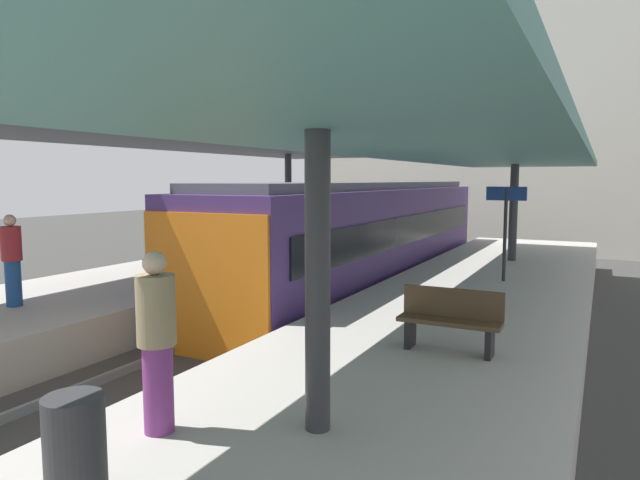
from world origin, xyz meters
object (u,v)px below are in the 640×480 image
object	(u,v)px
passenger_mid_platform	(205,237)
passenger_near_bench	(12,259)
commuter_train	(365,236)
passenger_far_end	(157,339)
platform_bench	(450,318)
litter_bin	(75,449)
platform_sign	(506,212)

from	to	relation	value
passenger_mid_platform	passenger_near_bench	bearing A→B (deg)	-97.15
commuter_train	passenger_far_end	size ratio (longest dim) A/B	8.62
commuter_train	platform_bench	size ratio (longest dim) A/B	10.59
platform_bench	passenger_far_end	xyz separation A→B (m)	(-1.83, -3.74, 0.43)
litter_bin	passenger_mid_platform	bearing A→B (deg)	123.28
platform_bench	passenger_mid_platform	world-z (taller)	passenger_mid_platform
passenger_far_end	passenger_mid_platform	bearing A→B (deg)	125.75
passenger_near_bench	passenger_far_end	bearing A→B (deg)	-24.44
platform_bench	passenger_near_bench	bearing A→B (deg)	-173.31
commuter_train	platform_sign	bearing A→B (deg)	-20.48
passenger_near_bench	passenger_mid_platform	distance (m)	4.94
platform_sign	commuter_train	bearing A→B (deg)	159.52
passenger_near_bench	passenger_far_end	size ratio (longest dim) A/B	1.01
platform_sign	litter_bin	xyz separation A→B (m)	(-1.37, -10.82, -1.22)
platform_bench	passenger_far_end	size ratio (longest dim) A/B	0.81
commuter_train	platform_sign	size ratio (longest dim) A/B	6.71
litter_bin	passenger_far_end	bearing A→B (deg)	102.99
passenger_near_bench	passenger_far_end	xyz separation A→B (m)	(6.16, -2.80, -0.01)
commuter_train	passenger_mid_platform	xyz separation A→B (m)	(-3.06, -3.50, 0.17)
litter_bin	passenger_far_end	size ratio (longest dim) A/B	0.47
commuter_train	passenger_far_end	world-z (taller)	commuter_train
platform_sign	passenger_mid_platform	size ratio (longest dim) A/B	1.28
commuter_train	litter_bin	size ratio (longest dim) A/B	18.53
passenger_far_end	platform_sign	bearing A→B (deg)	80.38
platform_sign	passenger_mid_platform	bearing A→B (deg)	-164.74
passenger_far_end	platform_bench	bearing A→B (deg)	63.87
platform_sign	passenger_far_end	size ratio (longest dim) A/B	1.29
litter_bin	passenger_far_end	xyz separation A→B (m)	(-0.27, 1.15, 0.49)
platform_sign	passenger_mid_platform	xyz separation A→B (m)	(-7.19, -1.96, -0.72)
passenger_mid_platform	passenger_far_end	distance (m)	9.49
litter_bin	passenger_near_bench	size ratio (longest dim) A/B	0.46
passenger_near_bench	passenger_mid_platform	xyz separation A→B (m)	(0.62, 4.90, -0.00)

